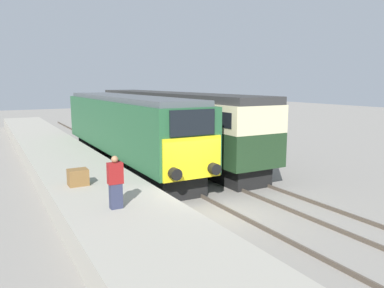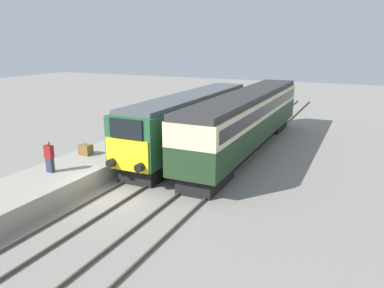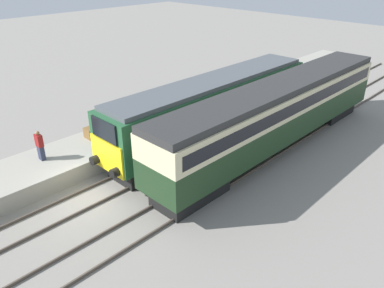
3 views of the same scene
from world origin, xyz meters
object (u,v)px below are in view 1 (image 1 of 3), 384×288
(locomotive, at_px, (125,127))
(passenger_carriage, at_px, (167,117))
(luggage_crate, at_px, (78,177))
(person_on_platform, at_px, (115,183))

(locomotive, height_order, passenger_carriage, passenger_carriage)
(luggage_crate, bearing_deg, passenger_carriage, 46.99)
(person_on_platform, distance_m, luggage_crate, 3.22)
(locomotive, bearing_deg, luggage_crate, -122.64)
(passenger_carriage, relative_size, luggage_crate, 26.85)
(passenger_carriage, relative_size, person_on_platform, 11.74)
(person_on_platform, height_order, luggage_crate, person_on_platform)
(locomotive, distance_m, passenger_carriage, 3.81)
(passenger_carriage, distance_m, luggage_crate, 10.86)
(locomotive, distance_m, person_on_platform, 10.00)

